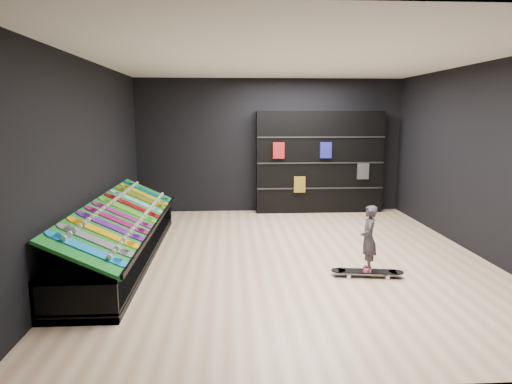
{
  "coord_description": "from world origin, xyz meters",
  "views": [
    {
      "loc": [
        -0.91,
        -6.85,
        2.21
      ],
      "look_at": [
        -0.5,
        0.2,
        1.0
      ],
      "focal_mm": 32.0,
      "sensor_mm": 36.0,
      "label": 1
    }
  ],
  "objects": [
    {
      "name": "wall_left",
      "position": [
        -3.0,
        0.0,
        1.5
      ],
      "size": [
        0.02,
        7.0,
        3.0
      ],
      "primitive_type": "cube",
      "color": "black",
      "rests_on": "ground"
    },
    {
      "name": "display_rack",
      "position": [
        -2.55,
        0.0,
        0.25
      ],
      "size": [
        0.9,
        4.5,
        0.5
      ],
      "primitive_type": null,
      "color": "black",
      "rests_on": "ground"
    },
    {
      "name": "display_board_11",
      "position": [
        -2.49,
        1.9,
        0.74
      ],
      "size": [
        0.93,
        0.22,
        0.5
      ],
      "primitive_type": null,
      "rotation": [
        0.0,
        0.44,
        0.0
      ],
      "color": "#0C8C99",
      "rests_on": "turf_ramp"
    },
    {
      "name": "display_board_5",
      "position": [
        -2.49,
        -0.17,
        0.74
      ],
      "size": [
        0.93,
        0.22,
        0.5
      ],
      "primitive_type": null,
      "rotation": [
        0.0,
        0.44,
        0.0
      ],
      "color": "#2626BF",
      "rests_on": "turf_ramp"
    },
    {
      "name": "floor_skateboard",
      "position": [
        0.96,
        -0.97,
        0.05
      ],
      "size": [
        1.0,
        0.36,
        0.09
      ],
      "primitive_type": null,
      "rotation": [
        0.0,
        0.0,
        -0.14
      ],
      "color": "black",
      "rests_on": "ground"
    },
    {
      "name": "display_board_9",
      "position": [
        -2.49,
        1.21,
        0.74
      ],
      "size": [
        0.93,
        0.22,
        0.5
      ],
      "primitive_type": null,
      "rotation": [
        0.0,
        0.44,
        0.0
      ],
      "color": "yellow",
      "rests_on": "turf_ramp"
    },
    {
      "name": "display_board_4",
      "position": [
        -2.49,
        -0.52,
        0.74
      ],
      "size": [
        0.93,
        0.22,
        0.5
      ],
      "primitive_type": null,
      "rotation": [
        0.0,
        0.44,
        0.0
      ],
      "color": "#E5198C",
      "rests_on": "turf_ramp"
    },
    {
      "name": "display_board_0",
      "position": [
        -2.49,
        -1.9,
        0.74
      ],
      "size": [
        0.93,
        0.22,
        0.5
      ],
      "primitive_type": null,
      "rotation": [
        0.0,
        0.44,
        0.0
      ],
      "color": "blue",
      "rests_on": "turf_ramp"
    },
    {
      "name": "display_board_7",
      "position": [
        -2.49,
        0.52,
        0.74
      ],
      "size": [
        0.93,
        0.22,
        0.5
      ],
      "primitive_type": null,
      "rotation": [
        0.0,
        0.44,
        0.0
      ],
      "color": "red",
      "rests_on": "turf_ramp"
    },
    {
      "name": "wall_right",
      "position": [
        3.0,
        0.0,
        1.5
      ],
      "size": [
        0.02,
        7.0,
        3.0
      ],
      "primitive_type": "cube",
      "color": "black",
      "rests_on": "ground"
    },
    {
      "name": "display_board_10",
      "position": [
        -2.49,
        1.55,
        0.74
      ],
      "size": [
        0.93,
        0.22,
        0.5
      ],
      "primitive_type": null,
      "rotation": [
        0.0,
        0.44,
        0.0
      ],
      "color": "orange",
      "rests_on": "turf_ramp"
    },
    {
      "name": "display_board_2",
      "position": [
        -2.49,
        -1.21,
        0.74
      ],
      "size": [
        0.93,
        0.22,
        0.5
      ],
      "primitive_type": null,
      "rotation": [
        0.0,
        0.44,
        0.0
      ],
      "color": "yellow",
      "rests_on": "turf_ramp"
    },
    {
      "name": "floor",
      "position": [
        0.0,
        0.0,
        0.0
      ],
      "size": [
        6.0,
        7.0,
        0.01
      ],
      "primitive_type": "cube",
      "color": "beige",
      "rests_on": "ground"
    },
    {
      "name": "wall_back",
      "position": [
        0.0,
        3.5,
        1.5
      ],
      "size": [
        6.0,
        0.02,
        3.0
      ],
      "primitive_type": "cube",
      "color": "black",
      "rests_on": "ground"
    },
    {
      "name": "turf_ramp",
      "position": [
        -2.5,
        0.0,
        0.71
      ],
      "size": [
        0.92,
        4.5,
        0.46
      ],
      "primitive_type": "cube",
      "rotation": [
        0.0,
        0.44,
        0.0
      ],
      "color": "#0F5F19",
      "rests_on": "display_rack"
    },
    {
      "name": "display_board_6",
      "position": [
        -2.49,
        0.17,
        0.74
      ],
      "size": [
        0.93,
        0.22,
        0.5
      ],
      "primitive_type": null,
      "rotation": [
        0.0,
        0.44,
        0.0
      ],
      "color": "green",
      "rests_on": "turf_ramp"
    },
    {
      "name": "ceiling",
      "position": [
        0.0,
        0.0,
        3.0
      ],
      "size": [
        6.0,
        7.0,
        0.01
      ],
      "primitive_type": "cube",
      "color": "white",
      "rests_on": "ground"
    },
    {
      "name": "back_shelving",
      "position": [
        1.12,
        3.32,
        1.14
      ],
      "size": [
        2.85,
        0.33,
        2.28
      ],
      "primitive_type": "cube",
      "color": "black",
      "rests_on": "ground"
    },
    {
      "name": "display_board_3",
      "position": [
        -2.49,
        -0.86,
        0.74
      ],
      "size": [
        0.93,
        0.22,
        0.5
      ],
      "primitive_type": null,
      "rotation": [
        0.0,
        0.44,
        0.0
      ],
      "color": "purple",
      "rests_on": "turf_ramp"
    },
    {
      "name": "display_board_8",
      "position": [
        -2.49,
        0.86,
        0.74
      ],
      "size": [
        0.93,
        0.22,
        0.5
      ],
      "primitive_type": null,
      "rotation": [
        0.0,
        0.44,
        0.0
      ],
      "color": "#0CB2E5",
      "rests_on": "turf_ramp"
    },
    {
      "name": "wall_front",
      "position": [
        0.0,
        -3.5,
        1.5
      ],
      "size": [
        6.0,
        0.02,
        3.0
      ],
      "primitive_type": "cube",
      "color": "black",
      "rests_on": "ground"
    },
    {
      "name": "child",
      "position": [
        0.96,
        -0.97,
        0.36
      ],
      "size": [
        0.19,
        0.24,
        0.55
      ],
      "primitive_type": "imported",
      "rotation": [
        0.0,
        0.0,
        -1.81
      ],
      "color": "black",
      "rests_on": "floor_skateboard"
    },
    {
      "name": "display_board_1",
      "position": [
        -2.49,
        -1.55,
        0.74
      ],
      "size": [
        0.93,
        0.22,
        0.5
      ],
      "primitive_type": null,
      "rotation": [
        0.0,
        0.44,
        0.0
      ],
      "color": "black",
      "rests_on": "turf_ramp"
    }
  ]
}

